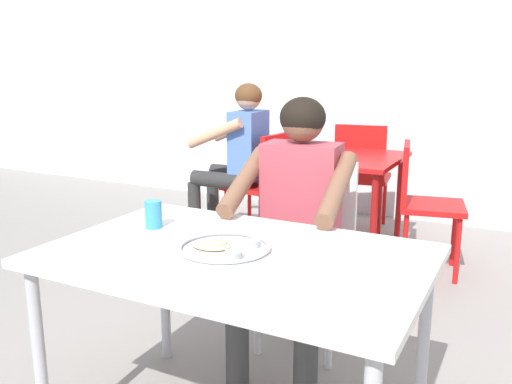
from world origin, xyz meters
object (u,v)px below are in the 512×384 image
at_px(chair_red_far, 361,170).
at_px(table_background_red, 336,167).
at_px(table_foreground, 235,271).
at_px(chair_red_right, 421,197).
at_px(diner_foreground, 295,208).
at_px(patron_background, 238,148).
at_px(thali_tray, 225,247).
at_px(chair_foreground, 309,239).
at_px(drinking_cup, 153,213).
at_px(chair_red_left, 264,180).

bearing_deg(chair_red_far, table_background_red, -89.92).
bearing_deg(table_background_red, table_foreground, -80.00).
bearing_deg(chair_red_right, diner_foreground, -101.69).
bearing_deg(table_background_red, patron_background, -179.61).
xyz_separation_m(thali_tray, chair_red_far, (-0.33, 2.73, -0.23)).
height_order(chair_foreground, chair_red_far, same).
bearing_deg(drinking_cup, chair_red_right, 71.09).
relative_size(table_foreground, drinking_cup, 11.95).
distance_m(drinking_cup, chair_red_right, 2.05).
height_order(drinking_cup, chair_foreground, chair_foreground).
relative_size(chair_foreground, chair_red_right, 1.04).
distance_m(chair_red_left, chair_red_right, 1.20).
relative_size(diner_foreground, chair_red_far, 1.36).
bearing_deg(chair_red_far, table_foreground, -82.26).
bearing_deg(diner_foreground, table_background_red, 102.25).
bearing_deg(chair_red_left, table_foreground, -65.80).
relative_size(thali_tray, chair_foreground, 0.36).
bearing_deg(chair_foreground, table_foreground, -85.38).
height_order(thali_tray, chair_red_left, chair_red_left).
relative_size(table_background_red, patron_background, 0.72).
xyz_separation_m(chair_red_left, chair_red_far, (0.59, 0.60, 0.02)).
bearing_deg(chair_red_right, thali_tray, -97.79).
distance_m(thali_tray, patron_background, 2.38).
bearing_deg(thali_tray, patron_background, 118.19).
bearing_deg(table_background_red, chair_red_left, 176.75).
height_order(table_background_red, patron_background, patron_background).
distance_m(thali_tray, chair_red_right, 2.06).
bearing_deg(chair_foreground, chair_red_far, 99.14).
xyz_separation_m(chair_foreground, chair_red_far, (-0.30, 1.87, -0.01)).
xyz_separation_m(thali_tray, diner_foreground, (-0.01, 0.63, -0.01)).
relative_size(drinking_cup, chair_red_far, 0.12).
bearing_deg(table_foreground, chair_red_left, 114.20).
bearing_deg(patron_background, table_background_red, 0.39).
relative_size(table_background_red, chair_red_far, 0.99).
bearing_deg(drinking_cup, thali_tray, -15.47).
xyz_separation_m(table_background_red, chair_red_left, (-0.59, 0.03, -0.15)).
relative_size(thali_tray, table_background_red, 0.36).
bearing_deg(drinking_cup, diner_foreground, 54.81).
bearing_deg(patron_background, chair_foreground, -48.64).
xyz_separation_m(thali_tray, table_background_red, (-0.33, 2.10, -0.10)).
distance_m(table_foreground, diner_foreground, 0.63).
relative_size(thali_tray, chair_red_right, 0.37).
height_order(table_foreground, thali_tray, thali_tray).
relative_size(drinking_cup, chair_red_right, 0.13).
bearing_deg(table_foreground, chair_foreground, 94.62).
relative_size(chair_foreground, chair_red_far, 1.00).
xyz_separation_m(diner_foreground, chair_red_far, (-0.32, 2.10, -0.22)).
distance_m(drinking_cup, chair_red_left, 2.12).
bearing_deg(thali_tray, drinking_cup, 164.53).
bearing_deg(drinking_cup, patron_background, 110.46).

